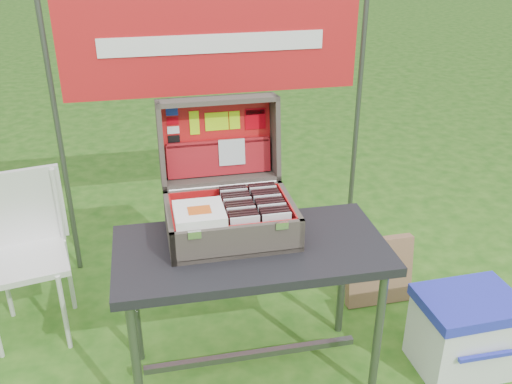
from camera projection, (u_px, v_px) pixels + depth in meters
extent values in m
plane|color=#215512|center=(256.00, 376.00, 2.63)|extent=(80.00, 80.00, 0.00)
cube|color=black|center=(251.00, 250.00, 2.34)|extent=(1.12, 0.57, 0.04)
cylinder|color=#59595B|center=(137.00, 370.00, 2.20)|extent=(0.04, 0.04, 0.66)
cylinder|color=#59595B|center=(378.00, 335.00, 2.39)|extent=(0.04, 0.04, 0.66)
cylinder|color=#59595B|center=(135.00, 302.00, 2.59)|extent=(0.04, 0.04, 0.66)
cylinder|color=#59595B|center=(342.00, 276.00, 2.77)|extent=(0.04, 0.04, 0.66)
cube|color=#59595B|center=(252.00, 355.00, 2.58)|extent=(0.96, 0.03, 0.03)
cube|color=brown|center=(231.00, 233.00, 2.40)|extent=(0.53, 0.38, 0.02)
cube|color=brown|center=(239.00, 242.00, 2.21)|extent=(0.53, 0.02, 0.14)
cube|color=brown|center=(224.00, 202.00, 2.53)|extent=(0.53, 0.02, 0.14)
cube|color=brown|center=(170.00, 227.00, 2.32)|extent=(0.02, 0.38, 0.14)
cube|color=brown|center=(290.00, 215.00, 2.42)|extent=(0.02, 0.38, 0.14)
cube|color=red|center=(231.00, 230.00, 2.39)|extent=(0.49, 0.34, 0.01)
cube|color=silver|center=(195.00, 235.00, 2.15)|extent=(0.05, 0.01, 0.03)
cube|color=silver|center=(282.00, 226.00, 2.21)|extent=(0.05, 0.01, 0.03)
cylinder|color=silver|center=(223.00, 186.00, 2.51)|extent=(0.48, 0.02, 0.02)
cube|color=brown|center=(217.00, 138.00, 2.57)|extent=(0.53, 0.07, 0.38)
cube|color=brown|center=(217.00, 100.00, 2.45)|extent=(0.53, 0.14, 0.04)
cube|color=brown|center=(221.00, 179.00, 2.57)|extent=(0.53, 0.14, 0.04)
cube|color=brown|center=(161.00, 145.00, 2.46)|extent=(0.02, 0.19, 0.39)
cube|color=brown|center=(275.00, 136.00, 2.56)|extent=(0.02, 0.19, 0.39)
cube|color=red|center=(217.00, 138.00, 2.56)|extent=(0.48, 0.05, 0.33)
cube|color=red|center=(238.00, 238.00, 2.22)|extent=(0.49, 0.01, 0.12)
cube|color=red|center=(225.00, 201.00, 2.51)|extent=(0.49, 0.01, 0.12)
cube|color=red|center=(173.00, 224.00, 2.32)|extent=(0.01, 0.34, 0.12)
cube|color=red|center=(287.00, 213.00, 2.41)|extent=(0.01, 0.34, 0.12)
cube|color=maroon|center=(219.00, 158.00, 2.57)|extent=(0.47, 0.05, 0.15)
cube|color=maroon|center=(218.00, 142.00, 2.54)|extent=(0.46, 0.02, 0.02)
cube|color=silver|center=(232.00, 152.00, 2.55)|extent=(0.12, 0.03, 0.12)
cube|color=#1933B2|center=(172.00, 112.00, 2.47)|extent=(0.05, 0.01, 0.03)
cube|color=#B3000C|center=(173.00, 121.00, 2.48)|extent=(0.05, 0.01, 0.03)
cube|color=white|center=(173.00, 130.00, 2.50)|extent=(0.05, 0.01, 0.03)
cube|color=black|center=(174.00, 139.00, 2.51)|extent=(0.05, 0.01, 0.03)
cube|color=#ABE70D|center=(194.00, 123.00, 2.51)|extent=(0.04, 0.02, 0.10)
cube|color=#ABE70D|center=(217.00, 121.00, 2.52)|extent=(0.10, 0.01, 0.08)
cube|color=#ABE70D|center=(235.00, 120.00, 2.54)|extent=(0.05, 0.01, 0.08)
cube|color=#B3000C|center=(255.00, 119.00, 2.56)|extent=(0.09, 0.02, 0.09)
cube|color=black|center=(255.00, 112.00, 2.55)|extent=(0.09, 0.01, 0.02)
cube|color=silver|center=(245.00, 232.00, 2.24)|extent=(0.12, 0.01, 0.13)
cube|color=black|center=(244.00, 229.00, 2.26)|extent=(0.12, 0.01, 0.13)
cube|color=black|center=(243.00, 227.00, 2.28)|extent=(0.12, 0.01, 0.13)
cube|color=black|center=(242.00, 224.00, 2.30)|extent=(0.12, 0.01, 0.13)
cube|color=silver|center=(241.00, 222.00, 2.31)|extent=(0.12, 0.01, 0.13)
cube|color=black|center=(240.00, 219.00, 2.33)|extent=(0.12, 0.01, 0.13)
cube|color=black|center=(239.00, 217.00, 2.35)|extent=(0.12, 0.01, 0.13)
cube|color=black|center=(239.00, 215.00, 2.37)|extent=(0.12, 0.01, 0.13)
cube|color=silver|center=(238.00, 212.00, 2.39)|extent=(0.12, 0.01, 0.13)
cube|color=black|center=(237.00, 210.00, 2.41)|extent=(0.12, 0.01, 0.13)
cube|color=black|center=(236.00, 208.00, 2.42)|extent=(0.12, 0.01, 0.13)
cube|color=black|center=(235.00, 206.00, 2.44)|extent=(0.12, 0.01, 0.13)
cube|color=silver|center=(234.00, 204.00, 2.46)|extent=(0.12, 0.01, 0.13)
cube|color=black|center=(233.00, 201.00, 2.48)|extent=(0.12, 0.01, 0.13)
cube|color=black|center=(233.00, 199.00, 2.50)|extent=(0.12, 0.01, 0.13)
cube|color=silver|center=(277.00, 229.00, 2.27)|extent=(0.12, 0.01, 0.13)
cube|color=black|center=(275.00, 226.00, 2.28)|extent=(0.12, 0.01, 0.13)
cube|color=black|center=(274.00, 224.00, 2.30)|extent=(0.12, 0.01, 0.13)
cube|color=black|center=(273.00, 221.00, 2.32)|extent=(0.12, 0.01, 0.13)
cube|color=silver|center=(272.00, 219.00, 2.34)|extent=(0.12, 0.01, 0.13)
cube|color=black|center=(271.00, 216.00, 2.36)|extent=(0.12, 0.01, 0.13)
cube|color=black|center=(270.00, 214.00, 2.38)|extent=(0.12, 0.01, 0.13)
cube|color=black|center=(268.00, 212.00, 2.39)|extent=(0.12, 0.01, 0.13)
cube|color=silver|center=(267.00, 209.00, 2.41)|extent=(0.12, 0.01, 0.13)
cube|color=black|center=(266.00, 207.00, 2.43)|extent=(0.12, 0.01, 0.13)
cube|color=black|center=(265.00, 205.00, 2.45)|extent=(0.12, 0.01, 0.13)
cube|color=black|center=(264.00, 203.00, 2.47)|extent=(0.12, 0.01, 0.13)
cube|color=silver|center=(263.00, 201.00, 2.48)|extent=(0.12, 0.01, 0.13)
cube|color=black|center=(262.00, 199.00, 2.50)|extent=(0.12, 0.01, 0.13)
cube|color=black|center=(261.00, 197.00, 2.52)|extent=(0.12, 0.01, 0.13)
cube|color=white|center=(199.00, 216.00, 2.25)|extent=(0.20, 0.20, 0.00)
cube|color=white|center=(199.00, 215.00, 2.25)|extent=(0.20, 0.20, 0.00)
cube|color=white|center=(199.00, 214.00, 2.25)|extent=(0.20, 0.20, 0.00)
cube|color=white|center=(199.00, 213.00, 2.24)|extent=(0.20, 0.20, 0.00)
cube|color=white|center=(199.00, 212.00, 2.24)|extent=(0.20, 0.20, 0.00)
cube|color=white|center=(199.00, 211.00, 2.24)|extent=(0.20, 0.20, 0.00)
cube|color=white|center=(199.00, 210.00, 2.24)|extent=(0.20, 0.20, 0.00)
cube|color=#D85919|center=(199.00, 210.00, 2.23)|extent=(0.09, 0.07, 0.00)
cube|color=white|center=(463.00, 337.00, 2.62)|extent=(0.43, 0.33, 0.33)
cube|color=#262DBE|center=(470.00, 303.00, 2.53)|extent=(0.45, 0.35, 0.05)
cube|color=#262DBE|center=(487.00, 356.00, 2.45)|extent=(0.26, 0.02, 0.02)
cube|color=silver|center=(26.00, 261.00, 2.73)|extent=(0.44, 0.44, 0.03)
cube|color=silver|center=(24.00, 207.00, 2.79)|extent=(0.37, 0.10, 0.39)
cylinder|color=silver|center=(64.00, 313.00, 2.71)|extent=(0.02, 0.02, 0.42)
cylinder|color=silver|center=(6.00, 283.00, 2.93)|extent=(0.02, 0.02, 0.42)
cylinder|color=silver|center=(70.00, 275.00, 2.99)|extent=(0.02, 0.02, 0.42)
cylinder|color=silver|center=(58.00, 205.00, 2.83)|extent=(0.02, 0.02, 0.39)
cube|color=#8F6247|center=(379.00, 271.00, 3.06)|extent=(0.36, 0.11, 0.38)
cylinder|color=#59595B|center=(59.00, 134.00, 3.06)|extent=(0.03, 0.03, 1.70)
cylinder|color=#59595B|center=(357.00, 114.00, 3.38)|extent=(0.03, 0.03, 1.70)
cube|color=#B51619|center=(213.00, 43.00, 3.01)|extent=(1.60, 0.02, 0.55)
cube|color=white|center=(213.00, 44.00, 3.00)|extent=(1.20, 0.00, 0.10)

